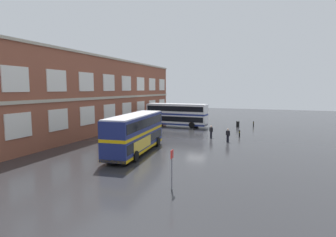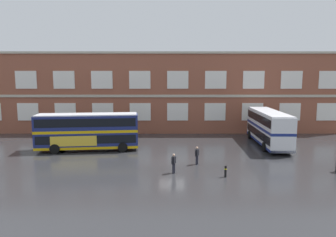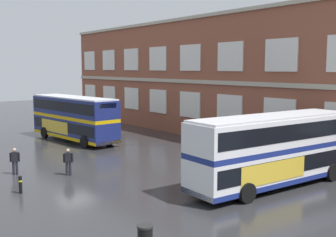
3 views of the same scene
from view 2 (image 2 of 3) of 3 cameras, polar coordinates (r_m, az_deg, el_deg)
The scene contains 7 objects.
ground_plane at distance 32.40m, azimuth 0.76°, elevation -6.76°, with size 120.00×120.00×0.00m, color #2B2B2D.
brick_terminal_building at distance 47.41m, azimuth -1.49°, elevation 4.79°, with size 53.10×8.19×11.57m.
double_decker_near at distance 35.12m, azimuth -14.58°, elevation -2.28°, with size 11.22×3.79×4.07m.
double_decker_middle at distance 38.46m, azimuth 18.19°, elevation -1.55°, with size 3.17×11.09×4.07m.
waiting_passenger at distance 26.23m, azimuth 1.15°, elevation -8.17°, with size 0.40×0.61×1.70m.
second_passenger at distance 28.87m, azimuth 5.47°, elevation -6.71°, with size 0.42×0.60×1.70m.
safety_bollard_west at distance 25.83m, azimuth 10.69°, elevation -9.59°, with size 0.19×0.19×0.95m.
Camera 2 is at (-0.38, -29.35, 8.18)m, focal length 32.87 mm.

